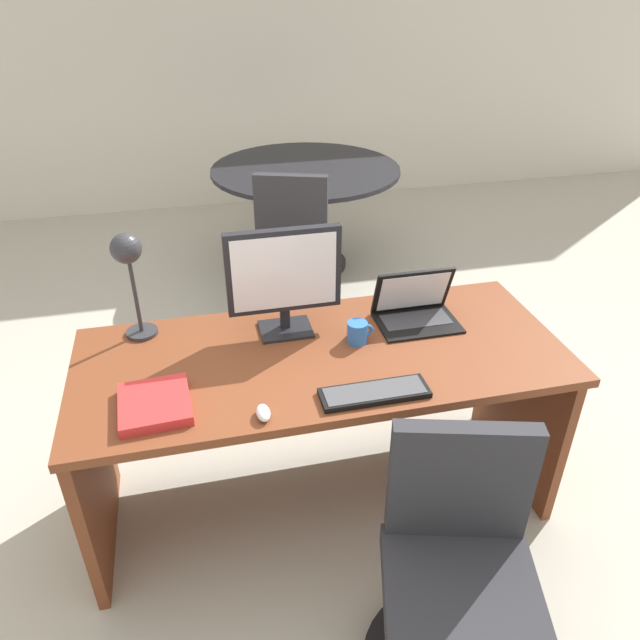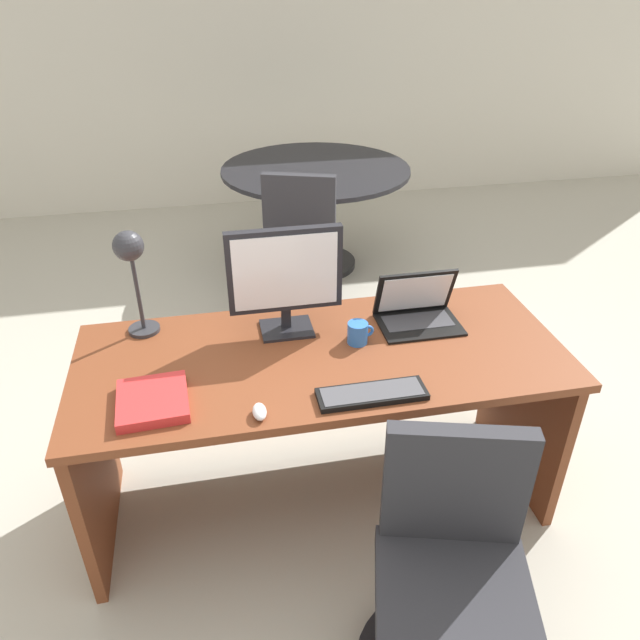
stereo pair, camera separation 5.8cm
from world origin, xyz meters
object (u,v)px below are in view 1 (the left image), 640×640
Objects in this scene: mouse at (263,413)px; book at (155,404)px; laptop at (415,304)px; meeting_chair_near at (289,273)px; coffee_mug at (358,332)px; office_chair at (457,590)px; meeting_table at (306,192)px; desk_lamp at (129,263)px; desk at (319,392)px; monitor at (284,275)px; keyboard at (374,393)px.

mouse is 0.31× the size of book.
laptop is 1.36m from meeting_chair_near.
laptop is 3.99× the size of mouse.
coffee_mug is 0.12× the size of office_chair.
meeting_table is at bearing 71.23° from meeting_chair_near.
laptop is at bearing -5.68° from desk_lamp.
office_chair is (-0.17, -0.91, -0.48)m from laptop.
coffee_mug is at bearing -3.36° from desk.
mouse is at bearing 138.79° from office_chair.
office_chair is 2.17m from meeting_chair_near.
meeting_table is (0.41, 2.20, 0.04)m from desk.
office_chair is at bearing -48.65° from desk_lamp.
laptop reaches higher than mouse.
meeting_chair_near is at bearing 77.11° from mouse.
meeting_chair_near is at bearing 79.31° from monitor.
monitor reaches higher than meeting_table.
laptop is at bearing 79.58° from office_chair.
office_chair is 0.92× the size of meeting_chair_near.
monitor is at bearing 114.79° from keyboard.
desk_lamp is at bearing 144.37° from keyboard.
desk_lamp is 0.50× the size of office_chair.
desk_lamp reaches higher than coffee_mug.
desk is 1.37m from meeting_chair_near.
meeting_chair_near is (-0.02, 1.37, -0.42)m from coffee_mug.
desk_lamp is at bearing 96.40° from book.
laptop is (0.52, -0.03, -0.18)m from monitor.
book is at bearing -114.49° from meeting_chair_near.
desk_lamp reaches higher than book.
desk_lamp is 0.46× the size of meeting_chair_near.
meeting_table is at bearing 67.43° from book.
book is 2.51× the size of coffee_mug.
laptop is 1.07m from book.
keyboard reaches higher than desk.
desk_lamp is 0.33× the size of meeting_table.
monitor is 0.66m from book.
monitor is 2.18m from meeting_table.
office_chair is at bearing -93.18° from meeting_table.
laptop is 0.82m from mouse.
desk_lamp is 0.54m from book.
mouse reaches higher than meeting_table.
mouse is 0.36m from book.
desk is 5.66× the size of laptop.
coffee_mug is 2.24m from meeting_table.
monitor reaches higher than desk.
meeting_table is (0.68, 2.56, -0.20)m from mouse.
meeting_table is (0.52, 2.07, -0.43)m from monitor.
laptop is 1.10m from desk_lamp.
mouse is at bearing -102.89° from meeting_chair_near.
monitor is at bearing -8.37° from desk_lamp.
monitor reaches higher than mouse.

